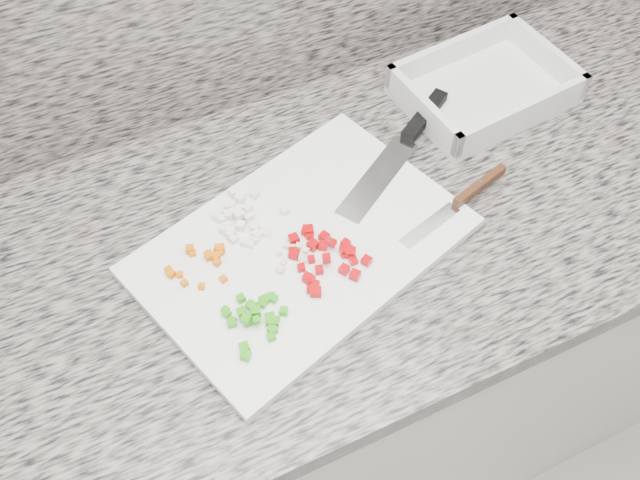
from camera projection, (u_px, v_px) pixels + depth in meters
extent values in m
cube|color=silver|center=(307.00, 370.00, 1.44)|extent=(3.92, 0.62, 0.86)
cube|color=slate|center=(303.00, 239.00, 1.08)|extent=(3.96, 0.64, 0.04)
cube|color=white|center=(302.00, 246.00, 1.04)|extent=(0.53, 0.43, 0.02)
cube|color=#D15E04|center=(201.00, 286.00, 0.98)|extent=(0.01, 0.01, 0.01)
cube|color=#D15E04|center=(208.00, 254.00, 1.01)|extent=(0.01, 0.01, 0.01)
cube|color=#D15E04|center=(216.00, 256.00, 1.01)|extent=(0.01, 0.01, 0.01)
cube|color=#D15E04|center=(180.00, 275.00, 0.99)|extent=(0.01, 0.01, 0.01)
cube|color=#D15E04|center=(185.00, 283.00, 0.98)|extent=(0.01, 0.01, 0.01)
cube|color=#D15E04|center=(209.00, 256.00, 1.01)|extent=(0.01, 0.01, 0.01)
cube|color=#D15E04|center=(215.00, 258.00, 1.01)|extent=(0.01, 0.01, 0.01)
cube|color=#D15E04|center=(193.00, 253.00, 1.01)|extent=(0.01, 0.01, 0.01)
cube|color=#D15E04|center=(221.00, 248.00, 1.02)|extent=(0.01, 0.01, 0.01)
cube|color=#D15E04|center=(220.00, 252.00, 1.01)|extent=(0.01, 0.01, 0.01)
cube|color=#D15E04|center=(218.00, 248.00, 1.02)|extent=(0.01, 0.01, 0.01)
cube|color=#D15E04|center=(217.00, 263.00, 1.00)|extent=(0.01, 0.01, 0.01)
cube|color=#D15E04|center=(190.00, 249.00, 1.02)|extent=(0.01, 0.01, 0.01)
cube|color=#D15E04|center=(224.00, 279.00, 0.99)|extent=(0.01, 0.01, 0.01)
cube|color=#D15E04|center=(169.00, 270.00, 1.00)|extent=(0.01, 0.01, 0.01)
cube|color=#D15E04|center=(171.00, 274.00, 0.99)|extent=(0.01, 0.01, 0.01)
cube|color=white|center=(241.00, 197.00, 1.07)|extent=(0.02, 0.02, 0.01)
cube|color=white|center=(223.00, 230.00, 1.04)|extent=(0.01, 0.01, 0.01)
cube|color=white|center=(240.00, 198.00, 1.07)|extent=(0.01, 0.01, 0.01)
cube|color=white|center=(217.00, 215.00, 1.05)|extent=(0.02, 0.02, 0.01)
cube|color=white|center=(285.00, 210.00, 1.06)|extent=(0.01, 0.01, 0.01)
cube|color=white|center=(254.00, 227.00, 1.04)|extent=(0.01, 0.01, 0.01)
cube|color=white|center=(234.00, 239.00, 1.03)|extent=(0.01, 0.01, 0.01)
cube|color=white|center=(233.00, 213.00, 1.05)|extent=(0.02, 0.02, 0.01)
cube|color=white|center=(255.00, 194.00, 1.08)|extent=(0.02, 0.02, 0.01)
cube|color=white|center=(230.00, 205.00, 1.06)|extent=(0.02, 0.02, 0.01)
cube|color=white|center=(248.00, 216.00, 1.05)|extent=(0.02, 0.02, 0.01)
cube|color=white|center=(251.00, 244.00, 1.02)|extent=(0.01, 0.01, 0.01)
cube|color=white|center=(239.00, 214.00, 1.04)|extent=(0.02, 0.02, 0.01)
cube|color=white|center=(267.00, 233.00, 1.03)|extent=(0.01, 0.01, 0.01)
cube|color=white|center=(233.00, 192.00, 1.08)|extent=(0.02, 0.02, 0.01)
cube|color=white|center=(231.00, 233.00, 1.03)|extent=(0.01, 0.01, 0.01)
cube|color=white|center=(222.00, 219.00, 1.05)|extent=(0.01, 0.01, 0.01)
cube|color=white|center=(248.00, 208.00, 1.05)|extent=(0.02, 0.02, 0.01)
cube|color=white|center=(246.00, 214.00, 1.05)|extent=(0.02, 0.02, 0.01)
cube|color=white|center=(228.00, 206.00, 1.06)|extent=(0.01, 0.01, 0.01)
cube|color=white|center=(227.00, 229.00, 1.04)|extent=(0.02, 0.02, 0.01)
cube|color=white|center=(228.00, 215.00, 1.05)|extent=(0.02, 0.02, 0.01)
cube|color=white|center=(257.00, 235.00, 1.03)|extent=(0.02, 0.02, 0.01)
cube|color=white|center=(241.00, 226.00, 1.04)|extent=(0.02, 0.02, 0.01)
cube|color=white|center=(256.00, 239.00, 1.03)|extent=(0.01, 0.01, 0.01)
cube|color=white|center=(245.00, 242.00, 1.02)|extent=(0.02, 0.02, 0.01)
cube|color=#29950D|center=(264.00, 300.00, 0.97)|extent=(0.01, 0.01, 0.01)
cube|color=#29950D|center=(270.00, 318.00, 0.95)|extent=(0.02, 0.02, 0.01)
cube|color=#29950D|center=(271.00, 297.00, 0.97)|extent=(0.01, 0.01, 0.01)
cube|color=#29950D|center=(263.00, 303.00, 0.96)|extent=(0.02, 0.02, 0.01)
cube|color=#29950D|center=(225.00, 310.00, 0.96)|extent=(0.01, 0.01, 0.01)
cube|color=#29950D|center=(241.00, 312.00, 0.95)|extent=(0.01, 0.01, 0.01)
cube|color=#29950D|center=(251.00, 305.00, 0.96)|extent=(0.02, 0.02, 0.01)
cube|color=#29950D|center=(271.00, 321.00, 0.95)|extent=(0.02, 0.02, 0.01)
cube|color=#29950D|center=(246.00, 355.00, 0.92)|extent=(0.02, 0.02, 0.01)
cube|color=#29950D|center=(226.00, 313.00, 0.95)|extent=(0.01, 0.01, 0.01)
cube|color=#29950D|center=(271.00, 337.00, 0.93)|extent=(0.01, 0.01, 0.01)
cube|color=#29950D|center=(246.00, 319.00, 0.94)|extent=(0.02, 0.02, 0.01)
cube|color=#29950D|center=(272.00, 329.00, 0.94)|extent=(0.01, 0.01, 0.01)
cube|color=#29950D|center=(256.00, 320.00, 0.94)|extent=(0.01, 0.01, 0.01)
cube|color=#29950D|center=(249.00, 320.00, 0.95)|extent=(0.01, 0.01, 0.01)
cube|color=#29950D|center=(256.00, 311.00, 0.94)|extent=(0.02, 0.02, 0.01)
cube|color=#29950D|center=(273.00, 298.00, 0.97)|extent=(0.01, 0.01, 0.01)
cube|color=#29950D|center=(232.00, 320.00, 0.95)|extent=(0.01, 0.01, 0.01)
cube|color=#29950D|center=(232.00, 323.00, 0.95)|extent=(0.01, 0.01, 0.01)
cube|color=#29950D|center=(244.00, 347.00, 0.92)|extent=(0.01, 0.01, 0.01)
cube|color=#29950D|center=(273.00, 329.00, 0.94)|extent=(0.01, 0.01, 0.01)
cube|color=#29950D|center=(241.00, 298.00, 0.97)|extent=(0.01, 0.01, 0.01)
cube|color=#29950D|center=(275.00, 321.00, 0.95)|extent=(0.02, 0.02, 0.01)
cube|color=#29950D|center=(284.00, 311.00, 0.96)|extent=(0.01, 0.01, 0.01)
cube|color=#AD0206|center=(346.00, 243.00, 1.02)|extent=(0.01, 0.01, 0.01)
cube|color=#AD0206|center=(317.00, 292.00, 0.97)|extent=(0.02, 0.02, 0.01)
cube|color=#AD0206|center=(309.00, 235.00, 1.03)|extent=(0.01, 0.01, 0.01)
cube|color=#AD0206|center=(294.00, 254.00, 1.01)|extent=(0.02, 0.02, 0.01)
cube|color=#AD0206|center=(313.00, 291.00, 0.97)|extent=(0.01, 0.01, 0.01)
cube|color=#AD0206|center=(355.00, 275.00, 0.99)|extent=(0.02, 0.02, 0.01)
cube|color=#AD0206|center=(344.00, 254.00, 1.01)|extent=(0.01, 0.01, 0.01)
cube|color=#AD0206|center=(351.00, 253.00, 1.01)|extent=(0.02, 0.02, 0.01)
cube|color=#AD0206|center=(344.00, 269.00, 0.99)|extent=(0.02, 0.02, 0.01)
cube|color=#AD0206|center=(367.00, 260.00, 1.00)|extent=(0.02, 0.02, 0.01)
cube|color=#AD0206|center=(349.00, 250.00, 1.02)|extent=(0.02, 0.02, 0.01)
cube|color=#AD0206|center=(344.00, 251.00, 1.01)|extent=(0.01, 0.01, 0.01)
cube|color=#AD0206|center=(306.00, 230.00, 1.03)|extent=(0.02, 0.02, 0.01)
cube|color=#AD0206|center=(313.00, 245.00, 1.02)|extent=(0.02, 0.02, 0.01)
cube|color=#AD0206|center=(353.00, 261.00, 1.00)|extent=(0.01, 0.01, 0.01)
cube|color=#AD0206|center=(323.00, 246.00, 1.02)|extent=(0.02, 0.02, 0.01)
cube|color=#AD0206|center=(332.00, 243.00, 1.01)|extent=(0.01, 0.01, 0.01)
cube|color=#AD0206|center=(311.00, 259.00, 1.01)|extent=(0.01, 0.01, 0.01)
cube|color=#AD0206|center=(309.00, 231.00, 1.03)|extent=(0.02, 0.02, 0.01)
cube|color=#AD0206|center=(319.00, 270.00, 1.00)|extent=(0.01, 0.01, 0.01)
cube|color=#AD0206|center=(326.00, 258.00, 0.99)|extent=(0.01, 0.01, 0.01)
cube|color=#AD0206|center=(308.00, 278.00, 0.99)|extent=(0.02, 0.02, 0.01)
cube|color=#AD0206|center=(310.00, 289.00, 0.98)|extent=(0.01, 0.01, 0.01)
cube|color=#AD0206|center=(294.00, 239.00, 1.03)|extent=(0.01, 0.01, 0.01)
cube|color=#AD0206|center=(293.00, 251.00, 1.01)|extent=(0.01, 0.01, 0.01)
cube|color=#AD0206|center=(301.00, 268.00, 1.00)|extent=(0.01, 0.01, 0.01)
cube|color=#AD0206|center=(310.00, 280.00, 0.98)|extent=(0.02, 0.02, 0.01)
cube|color=#AD0206|center=(324.00, 237.00, 1.03)|extent=(0.02, 0.02, 0.01)
cube|color=#AD0206|center=(315.00, 285.00, 0.98)|extent=(0.02, 0.02, 0.01)
cube|color=beige|center=(284.00, 263.00, 1.01)|extent=(0.01, 0.01, 0.01)
cube|color=beige|center=(287.00, 246.00, 1.02)|extent=(0.01, 0.01, 0.01)
cube|color=beige|center=(293.00, 253.00, 1.01)|extent=(0.01, 0.01, 0.01)
cube|color=beige|center=(303.00, 261.00, 1.01)|extent=(0.01, 0.01, 0.01)
cube|color=beige|center=(281.00, 270.00, 1.00)|extent=(0.01, 0.01, 0.01)
cube|color=beige|center=(306.00, 251.00, 1.02)|extent=(0.01, 0.01, 0.01)
cube|color=beige|center=(292.00, 252.00, 1.02)|extent=(0.01, 0.01, 0.01)
cube|color=beige|center=(279.00, 253.00, 1.01)|extent=(0.01, 0.01, 0.01)
cube|color=beige|center=(292.00, 248.00, 1.02)|extent=(0.01, 0.01, 0.01)
cube|color=beige|center=(299.00, 246.00, 1.02)|extent=(0.01, 0.01, 0.01)
cube|color=beige|center=(302.00, 258.00, 1.01)|extent=(0.01, 0.01, 0.01)
cube|color=beige|center=(279.00, 271.00, 1.00)|extent=(0.01, 0.01, 0.01)
cube|color=silver|center=(378.00, 178.00, 1.10)|extent=(0.18, 0.14, 0.00)
cube|color=black|center=(425.00, 115.00, 1.17)|extent=(0.12, 0.08, 0.02)
cylinder|color=silver|center=(425.00, 111.00, 1.17)|extent=(0.01, 0.01, 0.00)
cube|color=silver|center=(430.00, 225.00, 1.05)|extent=(0.11, 0.05, 0.00)
cube|color=#411E10|center=(480.00, 186.00, 1.08)|extent=(0.11, 0.04, 0.02)
cylinder|color=silver|center=(481.00, 182.00, 1.08)|extent=(0.01, 0.01, 0.00)
cube|color=silver|center=(483.00, 94.00, 1.23)|extent=(0.30, 0.23, 0.01)
cube|color=silver|center=(453.00, 51.00, 1.25)|extent=(0.28, 0.04, 0.04)
cube|color=silver|center=(523.00, 114.00, 1.16)|extent=(0.28, 0.04, 0.04)
cube|color=silver|center=(545.00, 55.00, 1.24)|extent=(0.03, 0.20, 0.04)
cube|color=silver|center=(423.00, 109.00, 1.16)|extent=(0.03, 0.20, 0.04)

